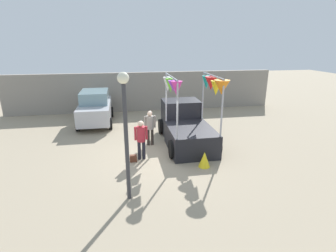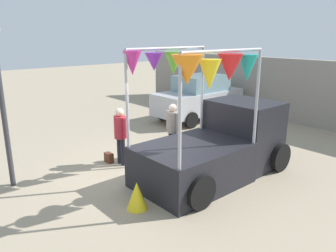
# 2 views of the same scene
# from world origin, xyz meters

# --- Properties ---
(ground_plane) EXTENTS (60.00, 60.00, 0.00)m
(ground_plane) POSITION_xyz_m (0.00, 0.00, 0.00)
(ground_plane) COLOR gray
(vendor_truck) EXTENTS (2.45, 4.19, 3.25)m
(vendor_truck) POSITION_xyz_m (1.37, 1.29, 0.93)
(vendor_truck) COLOR black
(vendor_truck) RESTS_ON ground
(parked_car) EXTENTS (1.88, 4.00, 1.88)m
(parked_car) POSITION_xyz_m (-3.05, 5.10, 0.94)
(parked_car) COLOR #B7B7BC
(parked_car) RESTS_ON ground
(person_customer) EXTENTS (0.53, 0.34, 1.62)m
(person_customer) POSITION_xyz_m (-0.84, -0.29, 0.97)
(person_customer) COLOR black
(person_customer) RESTS_ON ground
(person_vendor) EXTENTS (0.53, 0.34, 1.62)m
(person_vendor) POSITION_xyz_m (-0.32, 1.18, 0.97)
(person_vendor) COLOR #2D2823
(person_vendor) RESTS_ON ground
(handbag) EXTENTS (0.28, 0.16, 0.28)m
(handbag) POSITION_xyz_m (-1.19, -0.49, 0.14)
(handbag) COLOR #592D1E
(handbag) RESTS_ON ground
(brick_boundary_wall) EXTENTS (18.00, 0.36, 2.60)m
(brick_boundary_wall) POSITION_xyz_m (0.00, 7.69, 1.30)
(brick_boundary_wall) COLOR gray
(brick_boundary_wall) RESTS_ON ground
(folded_kite_bundle_sunflower) EXTENTS (0.62, 0.62, 0.60)m
(folded_kite_bundle_sunflower) POSITION_xyz_m (1.45, -1.39, 0.30)
(folded_kite_bundle_sunflower) COLOR yellow
(folded_kite_bundle_sunflower) RESTS_ON ground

